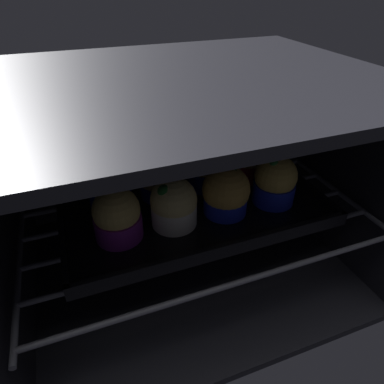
% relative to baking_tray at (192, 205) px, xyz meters
% --- Properties ---
extents(oven_cavity, '(0.59, 0.47, 0.37)m').
position_rel_baking_tray_xyz_m(oven_cavity, '(0.00, 0.06, 0.02)').
color(oven_cavity, black).
rests_on(oven_cavity, ground).
extents(oven_rack, '(0.55, 0.42, 0.01)m').
position_rel_baking_tray_xyz_m(oven_rack, '(0.00, 0.02, -0.01)').
color(oven_rack, '#51515B').
rests_on(oven_rack, oven_cavity).
extents(baking_tray, '(0.42, 0.25, 0.02)m').
position_rel_baking_tray_xyz_m(baking_tray, '(0.00, 0.00, 0.00)').
color(baking_tray, black).
rests_on(baking_tray, oven_rack).
extents(muffin_row0_col0, '(0.07, 0.07, 0.08)m').
position_rel_baking_tray_xyz_m(muffin_row0_col0, '(-0.13, -0.04, 0.04)').
color(muffin_row0_col0, '#7A238C').
rests_on(muffin_row0_col0, baking_tray).
extents(muffin_row0_col1, '(0.07, 0.07, 0.08)m').
position_rel_baking_tray_xyz_m(muffin_row0_col1, '(-0.04, -0.04, 0.04)').
color(muffin_row0_col1, silver).
rests_on(muffin_row0_col1, baking_tray).
extents(muffin_row0_col2, '(0.08, 0.08, 0.08)m').
position_rel_baking_tray_xyz_m(muffin_row0_col2, '(0.04, -0.04, 0.04)').
color(muffin_row0_col2, '#1928B7').
rests_on(muffin_row0_col2, baking_tray).
extents(muffin_row0_col3, '(0.07, 0.07, 0.08)m').
position_rel_baking_tray_xyz_m(muffin_row0_col3, '(0.13, -0.04, 0.04)').
color(muffin_row0_col3, '#1928B7').
rests_on(muffin_row0_col3, baking_tray).
extents(muffin_row1_col0, '(0.07, 0.07, 0.08)m').
position_rel_baking_tray_xyz_m(muffin_row1_col0, '(-0.13, 0.04, 0.04)').
color(muffin_row1_col0, '#1928B7').
rests_on(muffin_row1_col0, baking_tray).
extents(muffin_row1_col1, '(0.08, 0.08, 0.08)m').
position_rel_baking_tray_xyz_m(muffin_row1_col1, '(-0.04, 0.04, 0.04)').
color(muffin_row1_col1, '#1928B7').
rests_on(muffin_row1_col1, baking_tray).
extents(muffin_row1_col2, '(0.07, 0.07, 0.08)m').
position_rel_baking_tray_xyz_m(muffin_row1_col2, '(0.04, 0.04, 0.04)').
color(muffin_row1_col2, '#1928B7').
rests_on(muffin_row1_col2, baking_tray).
extents(muffin_row1_col3, '(0.07, 0.07, 0.08)m').
position_rel_baking_tray_xyz_m(muffin_row1_col3, '(0.12, 0.04, 0.04)').
color(muffin_row1_col3, red).
rests_on(muffin_row1_col3, baking_tray).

